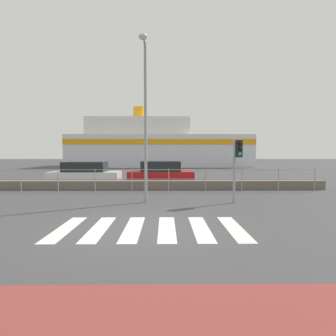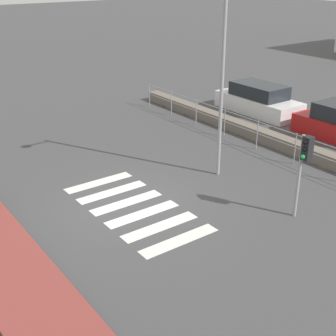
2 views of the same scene
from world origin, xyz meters
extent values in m
plane|color=#424244|center=(0.00, 0.00, 0.00)|extent=(160.00, 160.00, 0.00)
cube|color=silver|center=(-1.88, 0.00, 0.00)|extent=(0.45, 2.40, 0.01)
cube|color=silver|center=(-0.98, 0.00, 0.00)|extent=(0.45, 2.40, 0.01)
cube|color=silver|center=(-0.08, 0.00, 0.00)|extent=(0.45, 2.40, 0.01)
cube|color=silver|center=(0.82, 0.00, 0.00)|extent=(0.45, 2.40, 0.01)
cube|color=silver|center=(1.72, 0.00, 0.00)|extent=(0.45, 2.40, 0.01)
cube|color=silver|center=(2.62, 0.00, 0.00)|extent=(0.45, 2.40, 0.01)
cube|color=#6B6056|center=(0.00, 7.47, 0.24)|extent=(19.01, 0.55, 0.49)
cylinder|color=gray|center=(0.00, 6.60, 1.14)|extent=(17.11, 0.03, 0.03)
cylinder|color=gray|center=(0.00, 6.60, 0.66)|extent=(17.11, 0.03, 0.03)
cylinder|color=gray|center=(-8.55, 6.60, 0.60)|extent=(0.04, 0.04, 1.20)
cylinder|color=gray|center=(-6.65, 6.60, 0.60)|extent=(0.04, 0.04, 1.20)
cylinder|color=gray|center=(-4.75, 6.60, 0.60)|extent=(0.04, 0.04, 1.20)
cylinder|color=gray|center=(-2.85, 6.60, 0.60)|extent=(0.04, 0.04, 1.20)
cylinder|color=gray|center=(-0.95, 6.60, 0.60)|extent=(0.04, 0.04, 1.20)
cylinder|color=gray|center=(0.95, 6.60, 0.60)|extent=(0.04, 0.04, 1.20)
cylinder|color=gray|center=(3.54, 3.55, 1.26)|extent=(0.10, 0.10, 2.52)
cube|color=black|center=(3.71, 3.55, 2.18)|extent=(0.24, 0.24, 0.68)
sphere|color=black|center=(3.71, 3.41, 2.39)|extent=(0.13, 0.13, 0.13)
sphere|color=black|center=(3.71, 3.41, 2.18)|extent=(0.13, 0.13, 0.13)
sphere|color=#19D84C|center=(3.71, 3.41, 1.97)|extent=(0.13, 0.13, 0.13)
cylinder|color=gray|center=(-0.01, 3.72, 3.18)|extent=(0.12, 0.12, 6.36)
cube|color=silver|center=(-4.50, 10.37, 0.39)|extent=(4.49, 1.79, 0.79)
cube|color=#1E2328|center=(-4.50, 10.37, 1.11)|extent=(2.70, 1.58, 0.65)
camera|label=1|loc=(0.78, -6.87, 2.01)|focal=28.00mm
camera|label=2|loc=(11.07, -6.56, 6.78)|focal=50.00mm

